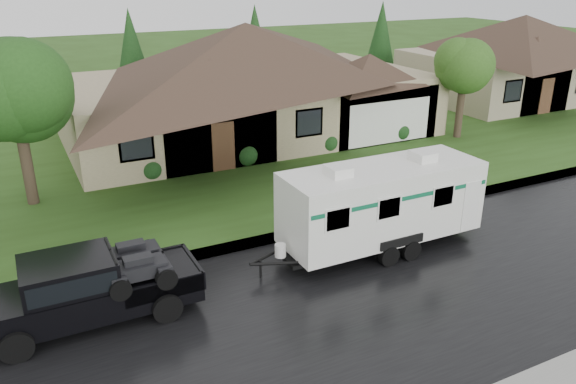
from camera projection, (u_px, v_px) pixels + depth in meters
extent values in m
plane|color=#294917|center=(367.00, 255.00, 17.20)|extent=(140.00, 140.00, 0.00)
cube|color=black|center=(408.00, 286.00, 15.54)|extent=(140.00, 8.00, 0.01)
cube|color=gray|center=(330.00, 225.00, 19.04)|extent=(140.00, 0.50, 0.15)
cube|color=#294917|center=(206.00, 134.00, 29.62)|extent=(140.00, 26.00, 0.15)
cube|color=gray|center=(247.00, 105.00, 29.05)|extent=(18.00, 10.00, 3.00)
pyramid|color=#3A2A20|center=(245.00, 23.00, 27.54)|extent=(19.44, 10.80, 2.60)
cube|color=gray|center=(367.00, 109.00, 28.88)|extent=(5.76, 4.00, 2.70)
cube|color=tan|center=(518.00, 74.00, 37.85)|extent=(14.00, 9.00, 3.00)
pyramid|color=#3A2A20|center=(526.00, 15.00, 36.45)|extent=(15.12, 9.72, 2.30)
cylinder|color=#382B1E|center=(28.00, 169.00, 20.21)|extent=(0.41, 0.41, 2.60)
sphere|color=#27571C|center=(14.00, 91.00, 19.16)|extent=(3.60, 3.60, 3.60)
cylinder|color=#382B1E|center=(459.00, 115.00, 28.49)|extent=(0.37, 0.37, 2.24)
sphere|color=#3B6C23|center=(465.00, 67.00, 27.59)|extent=(3.09, 3.09, 3.09)
sphere|color=#143814|center=(151.00, 167.00, 22.87)|extent=(1.00, 1.00, 1.00)
sphere|color=#143814|center=(246.00, 153.00, 24.63)|extent=(1.00, 1.00, 1.00)
sphere|color=#143814|center=(328.00, 141.00, 26.40)|extent=(1.00, 1.00, 1.00)
sphere|color=#143814|center=(400.00, 130.00, 28.16)|extent=(1.00, 1.00, 1.00)
cube|color=black|center=(88.00, 296.00, 13.75)|extent=(5.37, 1.79, 0.77)
cube|color=black|center=(69.00, 275.00, 13.35)|extent=(2.15, 1.68, 0.81)
cube|color=black|center=(69.00, 273.00, 13.33)|extent=(1.97, 1.72, 0.49)
cube|color=black|center=(156.00, 274.00, 14.40)|extent=(1.97, 1.70, 0.05)
cylinder|color=black|center=(16.00, 346.00, 12.43)|extent=(0.75, 0.29, 0.75)
cylinder|color=black|center=(13.00, 307.00, 13.89)|extent=(0.75, 0.29, 0.75)
cylinder|color=black|center=(167.00, 308.00, 13.86)|extent=(0.75, 0.29, 0.75)
cylinder|color=black|center=(150.00, 275.00, 15.31)|extent=(0.75, 0.29, 0.75)
cube|color=white|center=(382.00, 201.00, 17.08)|extent=(6.26, 2.15, 2.19)
cube|color=black|center=(379.00, 238.00, 17.53)|extent=(6.62, 1.07, 0.13)
cube|color=#0D5F3D|center=(383.00, 186.00, 16.90)|extent=(6.14, 2.17, 0.13)
cube|color=white|center=(338.00, 171.00, 15.94)|extent=(0.63, 0.72, 0.29)
cube|color=white|center=(423.00, 156.00, 17.22)|extent=(0.63, 0.72, 0.29)
cylinder|color=black|center=(389.00, 256.00, 16.50)|extent=(0.63, 0.21, 0.63)
cylinder|color=black|center=(350.00, 228.00, 18.25)|extent=(0.63, 0.21, 0.63)
cylinder|color=black|center=(411.00, 250.00, 16.84)|extent=(0.63, 0.21, 0.63)
cylinder|color=black|center=(371.00, 224.00, 18.59)|extent=(0.63, 0.21, 0.63)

